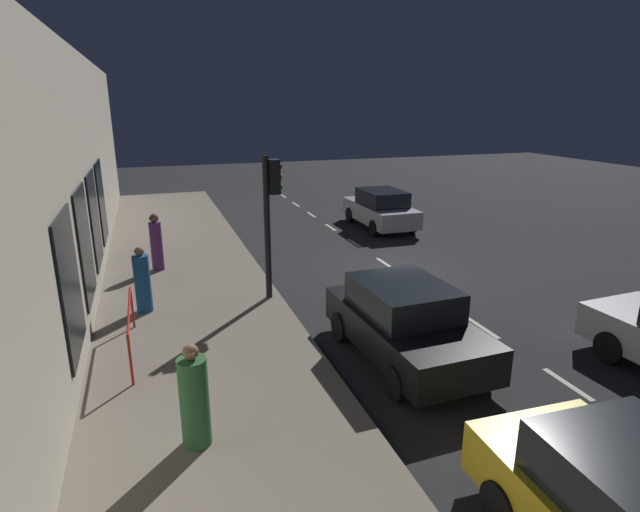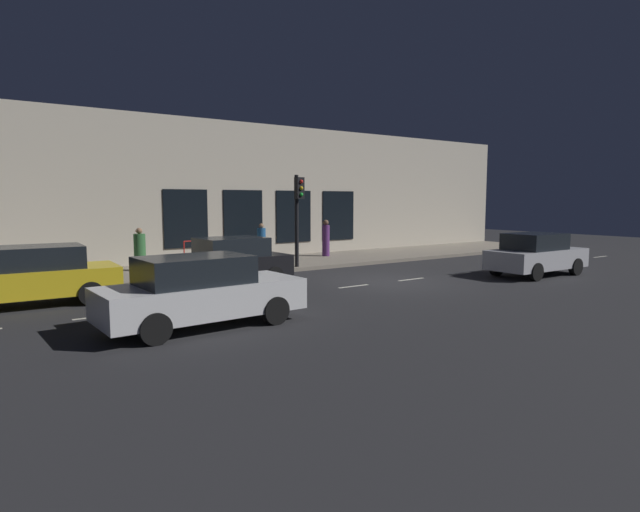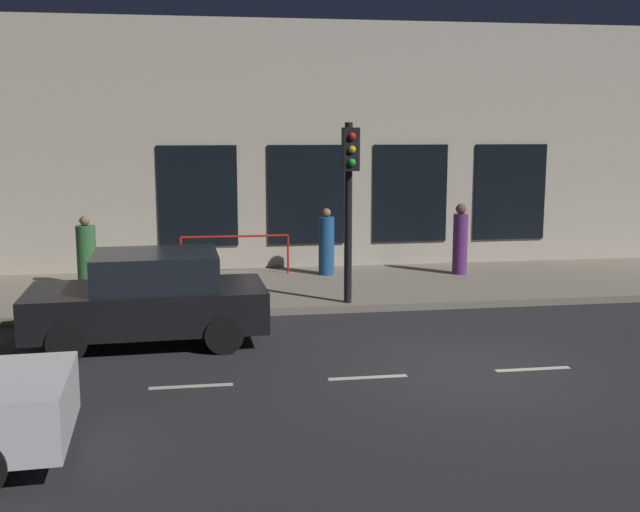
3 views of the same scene
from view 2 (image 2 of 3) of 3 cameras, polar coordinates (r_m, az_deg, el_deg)
The scene contains 13 objects.
ground_plane at distance 17.95m, azimuth 7.74°, elevation -2.85°, with size 60.00×60.00×0.00m, color #28282B.
sidewalk at distance 22.90m, azimuth -2.85°, elevation -0.67°, with size 4.50×32.00×0.15m.
building_facade at distance 24.94m, azimuth -6.00°, elevation 6.95°, with size 0.65×32.00×6.32m.
lane_centre_line at distance 18.63m, azimuth 10.01°, elevation -2.54°, with size 0.12×27.20×0.01m.
traffic_light at distance 20.43m, azimuth -2.44°, elevation 5.55°, with size 0.50×0.32×3.63m.
parked_car_0 at distance 11.73m, azimuth -13.05°, elevation -3.82°, with size 2.04×4.52×1.58m.
parked_car_1 at distance 17.15m, azimuth -10.06°, elevation -0.64°, with size 2.08×4.07×1.58m.
parked_car_2 at distance 20.83m, azimuth 22.72°, elevation 0.16°, with size 1.84×4.10×1.58m.
parked_car_3 at distance 15.78m, azimuth -29.22°, elevation -1.91°, with size 2.07×4.45×1.58m.
pedestrian_0 at distance 23.28m, azimuth -6.46°, elevation 1.43°, with size 0.52×0.52×1.62m.
pedestrian_1 at distance 20.60m, azimuth -19.23°, elevation 0.49°, with size 0.48×0.48×1.62m.
pedestrian_2 at distance 24.62m, azimuth 0.65°, elevation 1.88°, with size 0.48×0.48×1.72m.
red_railing at distance 22.56m, azimuth -11.68°, elevation 1.21°, with size 0.05×2.63×0.97m.
Camera 2 is at (-13.08, 11.97, 2.79)m, focal length 29.04 mm.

